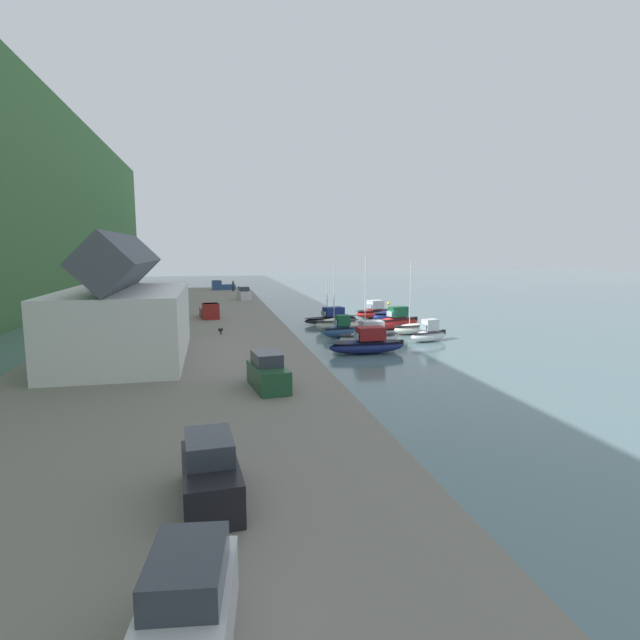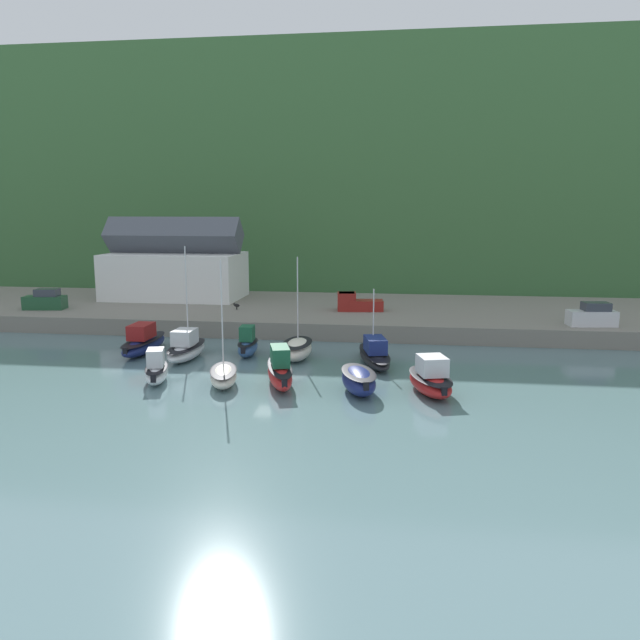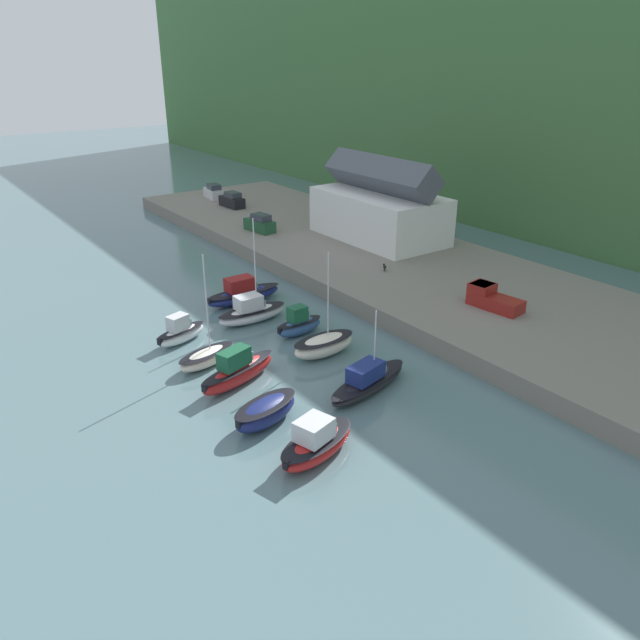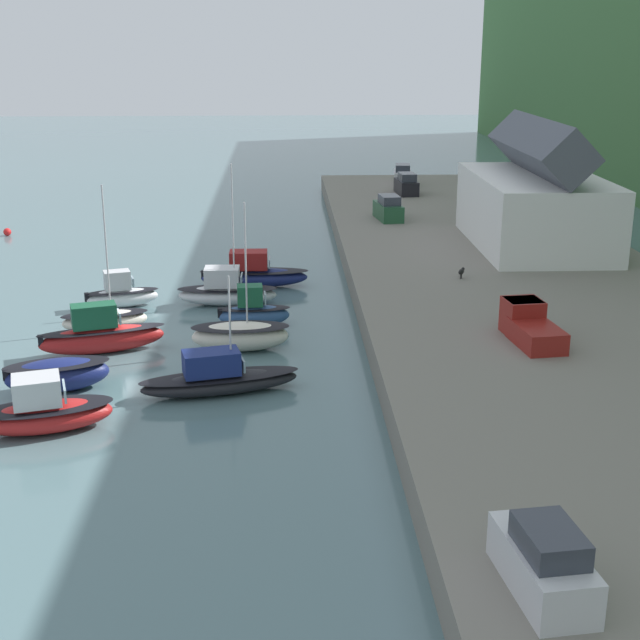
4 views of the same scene
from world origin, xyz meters
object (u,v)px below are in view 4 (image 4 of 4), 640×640
object	(u,v)px
moored_boat_0	(253,274)
moored_boat_5	(121,294)
moored_boat_7	(101,335)
pickup_truck_1	(529,325)
parked_car_1	(388,209)
moored_boat_9	(44,411)
parked_car_2	(406,185)
moored_boat_6	(105,320)
moored_boat_1	(227,291)
parked_car_3	(403,176)
moored_boat_2	(253,311)
moored_boat_4	(218,378)
moored_boat_8	(57,374)
mooring_buoy_1	(7,232)
moored_boat_3	(240,335)
parked_car_0	(544,562)
dog_on_quay	(461,272)

from	to	relation	value
moored_boat_0	moored_boat_5	world-z (taller)	moored_boat_0
moored_boat_7	moored_boat_5	bearing A→B (deg)	165.70
pickup_truck_1	parked_car_1	bearing A→B (deg)	89.35
moored_boat_9	moored_boat_0	bearing A→B (deg)	144.34
parked_car_2	moored_boat_6	bearing A→B (deg)	-125.14
moored_boat_0	moored_boat_9	bearing A→B (deg)	-19.62
parked_car_1	moored_boat_5	bearing A→B (deg)	-141.67
moored_boat_1	parked_car_3	world-z (taller)	moored_boat_1
moored_boat_1	moored_boat_9	distance (m)	20.61
moored_boat_2	moored_boat_5	bearing A→B (deg)	-120.80
moored_boat_0	moored_boat_4	world-z (taller)	moored_boat_4
moored_boat_8	mooring_buoy_1	bearing A→B (deg)	-175.94
moored_boat_2	moored_boat_6	size ratio (longest dim) A/B	0.51
moored_boat_5	mooring_buoy_1	bearing A→B (deg)	-165.37
moored_boat_0	moored_boat_7	distance (m)	15.66
moored_boat_5	moored_boat_6	bearing A→B (deg)	-18.25
mooring_buoy_1	moored_boat_8	bearing A→B (deg)	19.58
moored_boat_9	pickup_truck_1	xyz separation A→B (m)	(-6.87, 23.37, 1.49)
moored_boat_0	moored_boat_2	distance (m)	9.04
moored_boat_3	moored_boat_5	distance (m)	11.89
moored_boat_0	parked_car_3	world-z (taller)	parked_car_3
moored_boat_4	moored_boat_3	bearing A→B (deg)	159.49
moored_boat_5	moored_boat_8	size ratio (longest dim) A/B	0.90
moored_boat_3	moored_boat_6	bearing A→B (deg)	-116.33
moored_boat_1	parked_car_0	size ratio (longest dim) A/B	2.10
moored_boat_6	pickup_truck_1	distance (m)	24.58
moored_boat_2	moored_boat_9	distance (m)	17.16
moored_boat_8	parked_car_2	size ratio (longest dim) A/B	1.28
moored_boat_7	pickup_truck_1	bearing A→B (deg)	64.52
moored_boat_6	moored_boat_9	world-z (taller)	moored_boat_6
parked_car_3	moored_boat_0	bearing A→B (deg)	-106.09
parked_car_0	moored_boat_2	bearing A→B (deg)	100.18
moored_boat_5	dog_on_quay	size ratio (longest dim) A/B	5.89
parked_car_1	moored_boat_1	bearing A→B (deg)	-130.28
parked_car_2	moored_boat_4	bearing A→B (deg)	-112.08
moored_boat_5	moored_boat_2	bearing A→B (deg)	46.09
moored_boat_8	parked_car_0	world-z (taller)	parked_car_0
moored_boat_1	moored_boat_6	distance (m)	8.65
moored_boat_1	moored_boat_7	world-z (taller)	moored_boat_1
moored_boat_7	moored_boat_0	bearing A→B (deg)	132.36
moored_boat_0	parked_car_0	bearing A→B (deg)	13.58
moored_boat_3	moored_boat_9	distance (m)	13.27
moored_boat_0	moored_boat_4	size ratio (longest dim) A/B	0.93
moored_boat_1	moored_boat_2	world-z (taller)	moored_boat_1
pickup_truck_1	moored_boat_9	bearing A→B (deg)	-170.50
parked_car_2	moored_boat_7	bearing A→B (deg)	-122.21
moored_boat_0	pickup_truck_1	bearing A→B (deg)	41.38
pickup_truck_1	parked_car_3	bearing A→B (deg)	82.82
parked_car_1	dog_on_quay	xyz separation A→B (m)	(20.10, 2.48, -0.46)
parked_car_2	parked_car_1	bearing A→B (deg)	-108.37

